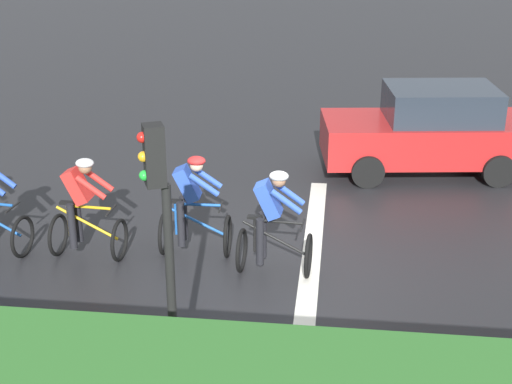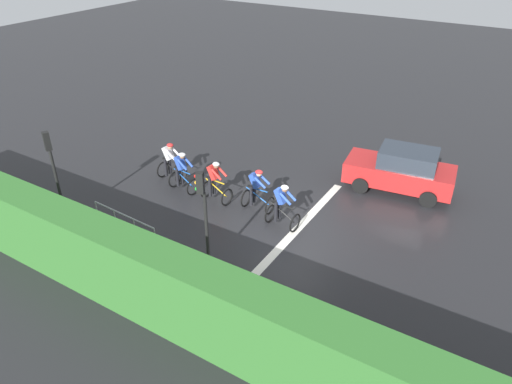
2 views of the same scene
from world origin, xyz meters
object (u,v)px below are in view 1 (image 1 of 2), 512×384
car_red (429,130)px  traffic_light_near_crossing (162,228)px  cyclist_fourth (192,208)px  cyclist_mid (84,211)px  cyclist_trailing (272,225)px

car_red → traffic_light_near_crossing: traffic_light_near_crossing is taller
cyclist_fourth → cyclist_mid: bearing=99.8°
cyclist_mid → car_red: 7.22m
car_red → traffic_light_near_crossing: bearing=155.6°
cyclist_mid → car_red: bearing=-51.7°
cyclist_fourth → cyclist_trailing: same height
cyclist_mid → car_red: size_ratio=0.39×
cyclist_mid → cyclist_fourth: same height
cyclist_fourth → cyclist_trailing: 1.39m
cyclist_fourth → cyclist_trailing: bearing=-110.1°
car_red → traffic_light_near_crossing: (-7.86, 3.56, 1.35)m
car_red → cyclist_trailing: bearing=149.8°
cyclist_fourth → traffic_light_near_crossing: 3.97m
cyclist_mid → traffic_light_near_crossing: traffic_light_near_crossing is taller
cyclist_mid → traffic_light_near_crossing: (-3.39, -2.11, 1.43)m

